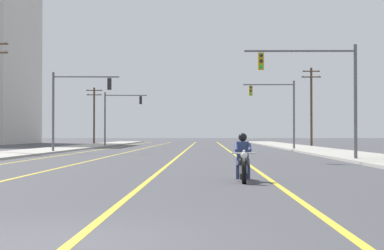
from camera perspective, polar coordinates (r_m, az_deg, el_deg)
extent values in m
plane|color=#47474C|center=(7.75, -13.60, -11.48)|extent=(400.00, 400.00, 0.00)
cube|color=yellow|center=(52.41, -0.55, -2.47)|extent=(0.16, 100.00, 0.01)
cube|color=yellow|center=(52.74, -5.35, -2.46)|extent=(0.16, 100.00, 0.01)
cube|color=yellow|center=(52.42, 3.57, -2.47)|extent=(0.16, 100.00, 0.01)
cube|color=yellow|center=(53.26, -9.10, -2.44)|extent=(0.16, 100.00, 0.01)
cube|color=#ADA89E|center=(48.30, 12.61, -2.50)|extent=(4.40, 110.00, 0.14)
cube|color=#ADA89E|center=(49.22, -14.37, -2.47)|extent=(4.40, 110.00, 0.14)
cylinder|color=black|center=(16.53, 5.21, -4.75)|extent=(0.14, 0.64, 0.64)
cylinder|color=black|center=(18.08, 5.02, -4.42)|extent=(0.14, 0.64, 0.64)
cylinder|color=silver|center=(16.61, 5.20, -3.64)|extent=(0.08, 0.33, 0.68)
sphere|color=white|center=(16.45, 5.22, -3.02)|extent=(0.20, 0.20, 0.20)
cylinder|color=silver|center=(16.65, 5.19, -2.82)|extent=(0.70, 0.06, 0.04)
ellipsoid|color=black|center=(17.17, 5.13, -3.67)|extent=(0.34, 0.57, 0.28)
cube|color=silver|center=(17.30, 5.11, -4.41)|extent=(0.25, 0.45, 0.24)
cube|color=black|center=(17.61, 5.07, -3.79)|extent=(0.29, 0.53, 0.12)
cube|color=black|center=(18.01, 5.03, -3.47)|extent=(0.21, 0.37, 0.08)
cylinder|color=silver|center=(17.70, 4.61, -4.56)|extent=(0.10, 0.55, 0.08)
cube|color=navy|center=(17.56, 5.08, -2.56)|extent=(0.37, 0.25, 0.56)
sphere|color=black|center=(17.53, 5.08, -1.22)|extent=(0.26, 0.26, 0.26)
cylinder|color=navy|center=(17.44, 5.56, -3.82)|extent=(0.15, 0.44, 0.30)
cylinder|color=navy|center=(17.28, 5.65, -4.85)|extent=(0.11, 0.16, 0.35)
cylinder|color=navy|center=(17.30, 5.77, -2.25)|extent=(0.12, 0.53, 0.27)
cylinder|color=navy|center=(17.43, 4.63, -3.82)|extent=(0.15, 0.44, 0.30)
cylinder|color=navy|center=(17.26, 4.59, -4.85)|extent=(0.11, 0.16, 0.35)
cylinder|color=navy|center=(17.29, 4.44, -2.26)|extent=(0.12, 0.53, 0.27)
cylinder|color=#56565B|center=(31.52, 16.00, 2.16)|extent=(0.18, 0.18, 6.20)
cylinder|color=#56565B|center=(31.13, 10.70, 7.27)|extent=(5.90, 0.21, 0.11)
cube|color=#B79319|center=(30.75, 6.89, 6.33)|extent=(0.30, 0.25, 0.90)
sphere|color=black|center=(30.64, 6.92, 6.92)|extent=(0.18, 0.18, 0.18)
sphere|color=black|center=(30.60, 6.92, 6.36)|extent=(0.18, 0.18, 0.18)
sphere|color=green|center=(30.56, 6.92, 5.81)|extent=(0.18, 0.18, 0.18)
cylinder|color=#56565B|center=(45.19, -13.68, 1.23)|extent=(0.18, 0.18, 6.20)
cylinder|color=#56565B|center=(44.91, -10.50, 4.75)|extent=(5.07, 0.36, 0.11)
cube|color=black|center=(44.61, -8.24, 4.07)|extent=(0.31, 0.25, 0.90)
sphere|color=black|center=(44.80, -8.22, 4.44)|extent=(0.18, 0.18, 0.18)
sphere|color=black|center=(44.77, -8.22, 4.06)|extent=(0.18, 0.18, 0.18)
sphere|color=green|center=(44.74, -8.22, 3.67)|extent=(0.18, 0.18, 0.18)
cylinder|color=#56565B|center=(51.62, 10.14, 0.96)|extent=(0.18, 0.18, 6.20)
cylinder|color=#56565B|center=(51.50, 7.64, 4.02)|extent=(4.52, 0.13, 0.11)
cube|color=#B79319|center=(51.32, 5.88, 3.42)|extent=(0.30, 0.24, 0.90)
sphere|color=black|center=(51.19, 5.89, 3.76)|extent=(0.18, 0.18, 0.18)
sphere|color=black|center=(51.16, 5.89, 3.43)|extent=(0.18, 0.18, 0.18)
sphere|color=green|center=(51.14, 5.90, 3.09)|extent=(0.18, 0.18, 0.18)
cylinder|color=#56565B|center=(65.58, -8.68, 0.56)|extent=(0.18, 0.18, 6.20)
cylinder|color=#56565B|center=(65.48, -6.60, 2.96)|extent=(4.76, 0.41, 0.11)
cube|color=black|center=(65.34, -5.14, 2.48)|extent=(0.31, 0.26, 0.90)
sphere|color=black|center=(65.52, -5.14, 2.74)|extent=(0.18, 0.18, 0.18)
sphere|color=black|center=(65.50, -5.14, 2.48)|extent=(0.18, 0.18, 0.18)
sphere|color=green|center=(65.48, -5.14, 2.21)|extent=(0.18, 0.18, 0.18)
cylinder|color=slate|center=(45.08, -18.10, 7.82)|extent=(0.08, 0.08, 0.12)
cylinder|color=slate|center=(44.98, -18.11, 7.01)|extent=(0.08, 0.08, 0.12)
cylinder|color=#4C3828|center=(66.12, 11.82, 1.75)|extent=(0.26, 0.26, 8.96)
cube|color=#4C3828|center=(66.43, 11.81, 5.27)|extent=(1.95, 0.12, 0.12)
cylinder|color=slate|center=(66.30, 11.11, 5.37)|extent=(0.08, 0.08, 0.12)
cylinder|color=slate|center=(66.59, 12.50, 5.34)|extent=(0.08, 0.08, 0.12)
cube|color=#4C3828|center=(66.36, 11.81, 4.71)|extent=(2.20, 0.12, 0.12)
cylinder|color=slate|center=(66.21, 11.02, 4.81)|extent=(0.08, 0.08, 0.12)
cylinder|color=slate|center=(66.55, 12.59, 4.79)|extent=(0.08, 0.08, 0.12)
cylinder|color=#4C3828|center=(83.20, -9.74, 0.91)|extent=(0.26, 0.26, 8.13)
cube|color=#4C3828|center=(83.39, -9.74, 3.43)|extent=(2.34, 0.12, 0.12)
cylinder|color=slate|center=(83.59, -10.40, 3.49)|extent=(0.08, 0.08, 0.12)
cylinder|color=slate|center=(83.22, -9.07, 3.50)|extent=(0.08, 0.08, 0.12)
cube|color=#4C3828|center=(83.35, -9.74, 2.98)|extent=(2.12, 0.12, 0.12)
cylinder|color=slate|center=(83.53, -10.34, 3.04)|extent=(0.08, 0.08, 0.12)
cylinder|color=slate|center=(83.19, -9.13, 3.06)|extent=(0.08, 0.08, 0.12)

